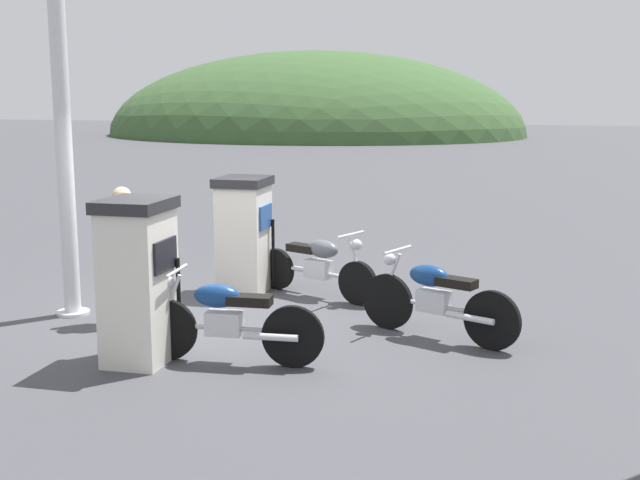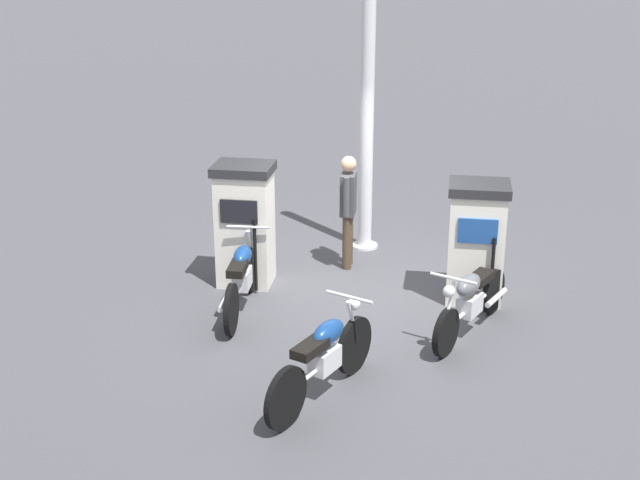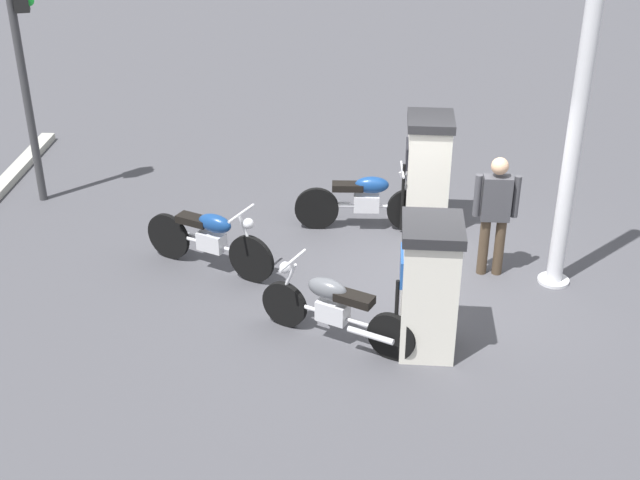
% 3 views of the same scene
% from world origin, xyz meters
% --- Properties ---
extents(ground_plane, '(120.00, 120.00, 0.00)m').
position_xyz_m(ground_plane, '(0.00, 0.00, 0.00)').
color(ground_plane, '#424247').
extents(fuel_pump_near, '(0.68, 0.79, 1.67)m').
position_xyz_m(fuel_pump_near, '(-0.08, -1.53, 0.85)').
color(fuel_pump_near, silver).
rests_on(fuel_pump_near, ground).
extents(fuel_pump_far, '(0.70, 0.78, 1.58)m').
position_xyz_m(fuel_pump_far, '(-0.08, 1.53, 0.80)').
color(fuel_pump_far, silver).
rests_on(fuel_pump_far, ground).
extents(motorcycle_near_pump, '(1.95, 0.56, 0.95)m').
position_xyz_m(motorcycle_near_pump, '(0.78, -1.35, 0.46)').
color(motorcycle_near_pump, black).
rests_on(motorcycle_near_pump, ground).
extents(motorcycle_far_pump, '(1.82, 0.93, 0.92)m').
position_xyz_m(motorcycle_far_pump, '(0.96, 1.50, 0.44)').
color(motorcycle_far_pump, black).
rests_on(motorcycle_far_pump, ground).
extents(motorcycle_extra, '(1.84, 0.89, 0.96)m').
position_xyz_m(motorcycle_extra, '(2.71, 0.04, 0.47)').
color(motorcycle_extra, black).
rests_on(motorcycle_extra, ground).
extents(attendant_person, '(0.57, 0.23, 1.62)m').
position_xyz_m(attendant_person, '(-0.92, -0.26, 0.93)').
color(attendant_person, '#473828').
rests_on(attendant_person, ground).
extents(roadside_traffic_light, '(0.40, 0.30, 3.60)m').
position_xyz_m(roadside_traffic_light, '(5.72, -1.86, 2.47)').
color(roadside_traffic_light, '#38383A').
rests_on(roadside_traffic_light, ground).
extents(canopy_support_pole, '(0.40, 0.40, 4.38)m').
position_xyz_m(canopy_support_pole, '(-1.73, -0.12, 2.11)').
color(canopy_support_pole, silver).
rests_on(canopy_support_pole, ground).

